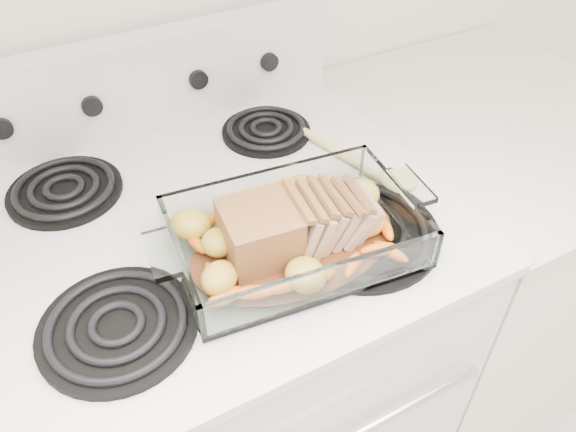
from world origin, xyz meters
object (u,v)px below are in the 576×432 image
pork_roast (286,228)px  counter_right (461,266)px  electric_range (227,368)px  baking_dish (294,239)px

pork_roast → counter_right: bearing=-9.8°
electric_range → pork_roast: (0.07, -0.15, 0.51)m
electric_range → baking_dish: 0.51m
electric_range → counter_right: size_ratio=1.20×
counter_right → pork_roast: 0.81m
electric_range → baking_dish: size_ratio=3.20×
counter_right → pork_roast: (-0.60, -0.15, 0.52)m
counter_right → baking_dish: (-0.58, -0.15, 0.50)m
counter_right → electric_range: bearing=179.9°
baking_dish → electric_range: bearing=125.8°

